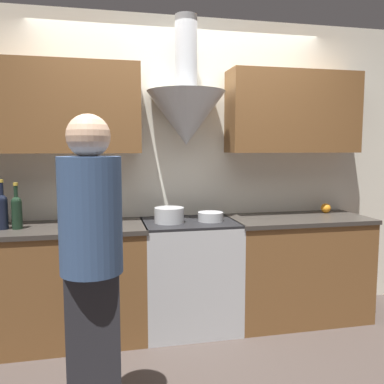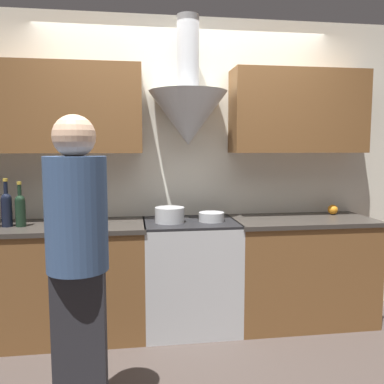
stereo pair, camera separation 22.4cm
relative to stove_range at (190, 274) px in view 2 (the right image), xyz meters
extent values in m
plane|color=#423833|center=(0.00, -0.35, -0.45)|extent=(12.00, 12.00, 0.00)
cube|color=silver|center=(0.00, 0.33, 0.85)|extent=(8.40, 0.06, 2.60)
cone|color=#B7BABC|center=(0.00, 0.12, 1.28)|extent=(0.64, 0.64, 0.43)
cylinder|color=#B7BABC|center=(0.00, 0.12, 1.80)|extent=(0.18, 0.18, 0.60)
cube|color=brown|center=(-1.18, 0.15, 1.35)|extent=(1.59, 0.32, 0.70)
cube|color=brown|center=(0.96, 0.15, 1.35)|extent=(1.17, 0.32, 0.70)
cube|color=brown|center=(-1.18, 0.00, -0.02)|extent=(1.59, 0.60, 0.86)
cube|color=#38332D|center=(-1.18, 0.00, 0.43)|extent=(1.62, 0.62, 0.03)
cube|color=brown|center=(0.96, 0.00, -0.02)|extent=(1.17, 0.60, 0.86)
cube|color=#38332D|center=(0.96, 0.00, 0.43)|extent=(1.19, 0.62, 0.03)
cube|color=#B7BABC|center=(0.00, 0.00, -0.01)|extent=(0.76, 0.60, 0.88)
cube|color=black|center=(0.00, -0.30, -0.05)|extent=(0.53, 0.01, 0.39)
cube|color=black|center=(0.00, 0.00, 0.43)|extent=(0.76, 0.60, 0.02)
cube|color=#B7BABC|center=(0.00, 0.27, 0.37)|extent=(0.76, 0.06, 0.10)
cylinder|color=black|center=(-1.40, -0.03, 0.55)|extent=(0.08, 0.08, 0.22)
sphere|color=black|center=(-1.40, -0.03, 0.66)|extent=(0.08, 0.08, 0.08)
cylinder|color=black|center=(-1.40, -0.03, 0.73)|extent=(0.03, 0.03, 0.11)
cylinder|color=gold|center=(-1.40, -0.03, 0.80)|extent=(0.03, 0.03, 0.02)
cylinder|color=black|center=(-1.30, -0.04, 0.55)|extent=(0.08, 0.08, 0.20)
sphere|color=black|center=(-1.30, -0.04, 0.65)|extent=(0.07, 0.07, 0.07)
cylinder|color=black|center=(-1.30, -0.04, 0.72)|extent=(0.03, 0.03, 0.10)
cylinder|color=gold|center=(-1.30, -0.04, 0.78)|extent=(0.03, 0.03, 0.02)
cylinder|color=#B7BABC|center=(-0.17, -0.03, 0.51)|extent=(0.24, 0.24, 0.12)
cylinder|color=#B7BABC|center=(0.17, -0.03, 0.48)|extent=(0.21, 0.21, 0.07)
sphere|color=orange|center=(1.31, 0.15, 0.49)|extent=(0.09, 0.09, 0.09)
cube|color=#28282D|center=(-0.74, -1.13, -0.02)|extent=(0.27, 0.17, 0.86)
cylinder|color=#38517A|center=(-0.74, -1.13, 0.71)|extent=(0.31, 0.31, 0.59)
sphere|color=#E0B28E|center=(-0.74, -1.13, 1.10)|extent=(0.22, 0.22, 0.22)
camera|label=1|loc=(-0.68, -3.19, 1.04)|focal=38.00mm
camera|label=2|loc=(-0.46, -3.23, 1.04)|focal=38.00mm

